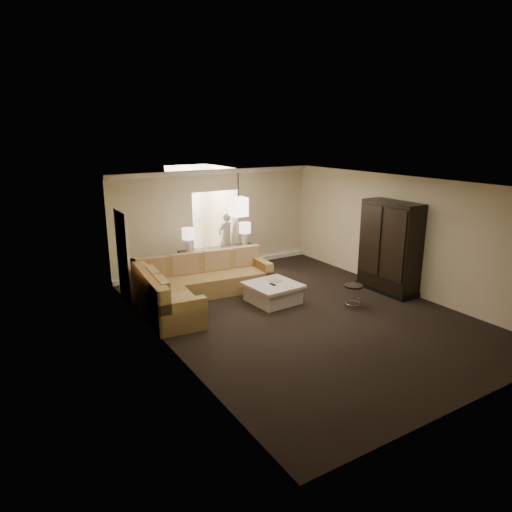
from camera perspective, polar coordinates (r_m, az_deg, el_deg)
ground at (r=9.98m, az=5.57°, el=-7.12°), size 8.00×8.00×0.00m
wall_back at (r=12.87m, az=-5.03°, el=4.53°), size 6.00×0.04×2.80m
wall_front at (r=6.95m, az=26.18°, el=-6.53°), size 6.00×0.04×2.80m
wall_left at (r=8.14m, az=-11.33°, el=-2.12°), size 0.04×8.00×2.80m
wall_right at (r=11.56m, az=17.75°, el=2.61°), size 0.04×8.00×2.80m
ceiling at (r=9.28m, az=6.01°, el=9.06°), size 6.00×8.00×0.02m
crown_molding at (r=12.64m, az=-5.07°, el=10.42°), size 6.00×0.10×0.12m
baseboard at (r=13.14m, az=-4.80°, el=-1.25°), size 6.00×0.10×0.12m
side_door at (r=10.83m, az=-16.27°, el=-0.01°), size 0.05×0.90×2.10m
foyer at (r=14.08m, az=-7.47°, el=4.98°), size 1.44×2.02×2.80m
sectional_sofa at (r=10.59m, az=-7.82°, el=-3.60°), size 3.47×2.68×0.98m
coffee_table at (r=10.50m, az=2.14°, el=-4.58°), size 1.17×1.17×0.46m
console_table at (r=12.23m, az=-4.76°, el=-0.48°), size 2.11×0.61×0.80m
armoire at (r=11.44m, az=16.38°, el=0.84°), size 0.66×1.54×2.21m
drink_table at (r=10.36m, az=12.07°, el=-4.34°), size 0.42×0.42×0.52m
table_lamp_left at (r=11.77m, az=-8.45°, el=2.47°), size 0.32×0.32×0.62m
table_lamp_right at (r=12.37m, az=-1.40°, el=3.27°), size 0.32×0.32×0.62m
pendant_light at (r=11.64m, az=-2.21°, el=6.19°), size 0.38×0.38×1.09m
person at (r=13.44m, az=-3.83°, el=2.65°), size 0.72×0.59×1.71m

